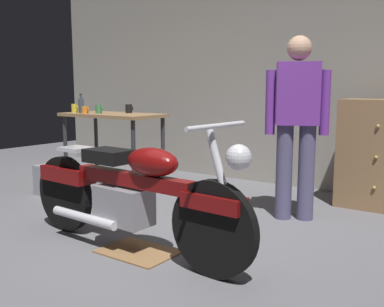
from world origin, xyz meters
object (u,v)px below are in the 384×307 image
Objects in this scene: motorcycle at (129,192)px; mug_orange_travel at (85,110)px; wooden_dresser at (382,155)px; mug_green_speckled at (99,109)px; bottle at (81,105)px; storage_bin at (57,180)px; mug_yellow_tall at (74,108)px; mug_black_matte at (129,109)px; person_standing at (297,120)px.

motorcycle reaches higher than mug_orange_travel.
mug_green_speckled is at bearing -163.87° from wooden_dresser.
mug_green_speckled is 0.46× the size of bottle.
bottle reaches higher than storage_bin.
mug_orange_travel is 0.14m from bottle.
mug_yellow_tall is at bearing -166.83° from mug_green_speckled.
mug_green_speckled reaches higher than storage_bin.
storage_bin is 1.83× the size of bottle.
bottle reaches higher than motorcycle.
bottle is at bearing -142.99° from mug_black_matte.
mug_yellow_tall is (-2.24, 1.37, 0.51)m from motorcycle.
person_standing reaches higher than storage_bin.
mug_orange_travel is 0.48× the size of bottle.
mug_yellow_tall reaches higher than mug_black_matte.
storage_bin is 0.94m from mug_orange_travel.
motorcycle is 4.98× the size of storage_bin.
bottle is at bearing -23.99° from person_standing.
person_standing reaches higher than mug_yellow_tall.
person_standing is at bearing 68.43° from motorcycle.
motorcycle is 18.95× the size of mug_orange_travel.
wooden_dresser is 2.50× the size of storage_bin.
wooden_dresser is at bearing 16.34° from bottle.
mug_green_speckled is at bearing -25.55° from person_standing.
storage_bin is 1.24m from mug_black_matte.
mug_black_matte is (-1.64, 1.73, 0.50)m from motorcycle.
person_standing reaches higher than bottle.
motorcycle is at bearing 39.49° from person_standing.
mug_yellow_tall reaches higher than mug_orange_travel.
mug_orange_travel is 0.53m from mug_black_matte.
bottle is at bearing -163.66° from wooden_dresser.
mug_green_speckled is at bearing 144.85° from motorcycle.
mug_yellow_tall is (-0.35, -0.08, 0.00)m from mug_green_speckled.
mug_black_matte is at bearing 37.01° from bottle.
bottle is at bearing 110.16° from storage_bin.
wooden_dresser is 3.51m from storage_bin.
storage_bin is at bearing -91.61° from mug_green_speckled.
bottle is (-2.78, -0.12, 0.07)m from person_standing.
bottle is (-3.34, -0.98, 0.45)m from wooden_dresser.
mug_yellow_tall is 0.46× the size of bottle.
storage_bin is (-2.57, -0.70, -0.76)m from person_standing.
mug_yellow_tall is at bearing -178.51° from bottle.
motorcycle is 1.71m from person_standing.
bottle is at bearing 1.49° from mug_yellow_tall.
mug_yellow_tall is at bearing 170.74° from mug_orange_travel.
mug_orange_travel is 1.04× the size of mug_yellow_tall.
person_standing is at bearing 2.50° from bottle.
mug_yellow_tall is at bearing 150.99° from motorcycle.
mug_orange_travel reaches higher than storage_bin.
mug_orange_travel is 0.24m from mug_yellow_tall.
mug_green_speckled reaches higher than mug_orange_travel.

